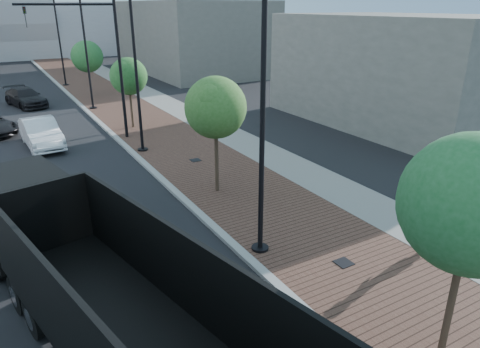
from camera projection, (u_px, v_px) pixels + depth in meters
sidewalk at (111, 93)px, 39.76m from camera, size 7.00×140.00×0.12m
concrete_strip at (139, 90)px, 41.02m from camera, size 2.40×140.00×0.13m
curb at (71, 96)px, 38.13m from camera, size 0.30×140.00×0.14m
dump_truck at (64, 262)px, 11.14m from camera, size 5.17×13.54×3.34m
white_sedan at (41, 133)px, 24.60m from camera, size 1.99×4.92×1.59m
dark_car_far at (26, 97)px, 34.51m from camera, size 3.21×5.24×1.42m
pedestrian at (426, 226)px, 13.81m from camera, size 0.73×0.48×1.99m
streetlight_1 at (259, 124)px, 12.61m from camera, size 1.44×0.56×9.21m
streetlight_2 at (135, 63)px, 22.17m from camera, size 1.72×0.56×9.28m
streetlight_3 at (85, 52)px, 31.96m from camera, size 1.44×0.56×9.21m
streetlight_4 at (59, 36)px, 41.52m from camera, size 1.72×0.56×9.28m
traffic_mast at (103, 55)px, 24.11m from camera, size 5.09×0.20×8.00m
tree_0 at (473, 204)px, 8.48m from camera, size 2.85×2.85×5.38m
tree_1 at (216, 108)px, 17.43m from camera, size 2.54×2.51×4.99m
tree_2 at (129, 76)px, 27.23m from camera, size 2.38×2.33×4.56m
tree_3 at (88, 57)px, 36.87m from camera, size 2.65×2.65×4.81m
convention_center at (2, 15)px, 71.32m from camera, size 50.00×30.00×50.00m
commercial_block_ne at (190, 37)px, 52.22m from camera, size 12.00×22.00×8.00m
commercial_block_e at (399, 70)px, 29.15m from camera, size 10.00×16.00×7.00m
utility_cover_1 at (344, 263)px, 13.42m from camera, size 0.50×0.50×0.02m
utility_cover_2 at (195, 160)px, 22.29m from camera, size 0.50×0.50×0.02m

